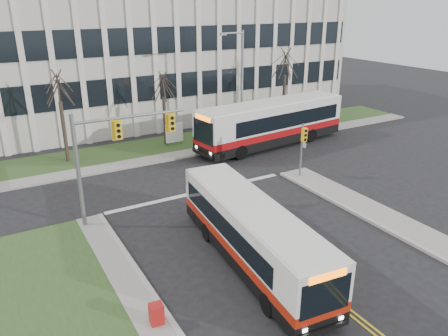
% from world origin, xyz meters
% --- Properties ---
extents(ground, '(120.00, 120.00, 0.00)m').
position_xyz_m(ground, '(0.00, 0.00, 0.00)').
color(ground, black).
rests_on(ground, ground).
extents(sidewalk_cross, '(44.00, 1.60, 0.14)m').
position_xyz_m(sidewalk_cross, '(5.00, 15.20, 0.07)').
color(sidewalk_cross, '#9E9B93').
rests_on(sidewalk_cross, ground).
extents(building_lawn, '(44.00, 5.00, 0.12)m').
position_xyz_m(building_lawn, '(5.00, 18.00, 0.06)').
color(building_lawn, '#2E4E21').
rests_on(building_lawn, ground).
extents(office_building, '(40.00, 16.00, 12.00)m').
position_xyz_m(office_building, '(5.00, 30.00, 6.00)').
color(office_building, beige).
rests_on(office_building, ground).
extents(mast_arm_signal, '(6.11, 0.38, 6.20)m').
position_xyz_m(mast_arm_signal, '(-5.62, 7.16, 4.26)').
color(mast_arm_signal, slate).
rests_on(mast_arm_signal, ground).
extents(signal_pole_near, '(0.34, 0.39, 3.80)m').
position_xyz_m(signal_pole_near, '(7.20, 6.90, 2.50)').
color(signal_pole_near, slate).
rests_on(signal_pole_near, ground).
extents(signal_pole_far, '(0.34, 0.39, 3.80)m').
position_xyz_m(signal_pole_far, '(7.20, 15.40, 2.50)').
color(signal_pole_far, slate).
rests_on(signal_pole_far, ground).
extents(streetlight, '(2.15, 0.25, 9.20)m').
position_xyz_m(streetlight, '(8.03, 16.20, 5.19)').
color(streetlight, slate).
rests_on(streetlight, ground).
extents(directory_sign, '(1.50, 0.12, 2.00)m').
position_xyz_m(directory_sign, '(2.50, 17.50, 1.17)').
color(directory_sign, slate).
rests_on(directory_sign, ground).
extents(tree_left, '(1.80, 1.80, 7.70)m').
position_xyz_m(tree_left, '(-6.00, 18.00, 5.51)').
color(tree_left, '#42352B').
rests_on(tree_left, ground).
extents(tree_mid, '(1.80, 1.80, 6.82)m').
position_xyz_m(tree_mid, '(2.00, 18.20, 4.88)').
color(tree_mid, '#42352B').
rests_on(tree_mid, ground).
extents(tree_right, '(1.80, 1.80, 8.25)m').
position_xyz_m(tree_right, '(14.00, 18.00, 5.91)').
color(tree_right, '#42352B').
rests_on(tree_right, ground).
extents(bus_main, '(3.39, 11.08, 2.91)m').
position_xyz_m(bus_main, '(-1.44, -0.11, 1.45)').
color(bus_main, silver).
rests_on(bus_main, ground).
extents(bus_cross, '(13.82, 4.41, 3.62)m').
position_xyz_m(bus_cross, '(9.71, 13.90, 1.81)').
color(bus_cross, silver).
rests_on(bus_cross, ground).
extents(newspaper_box_red, '(0.54, 0.49, 0.95)m').
position_xyz_m(newspaper_box_red, '(-6.80, -1.93, 0.47)').
color(newspaper_box_red, '#9F1614').
rests_on(newspaper_box_red, ground).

